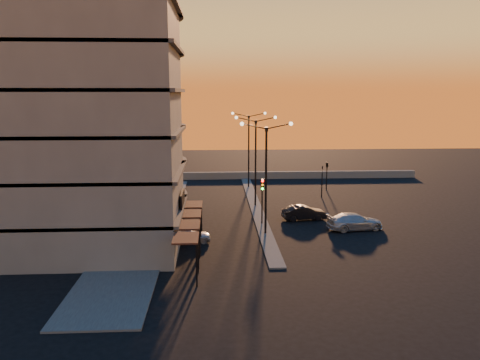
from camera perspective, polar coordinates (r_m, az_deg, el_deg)
name	(u,v)px	position (r m, az deg, el deg)	size (l,w,h in m)	color
ground	(265,234)	(39.98, 3.11, -6.64)	(120.00, 120.00, 0.00)	black
sidewalk_west	(147,223)	(44.03, -11.23, -5.12)	(5.00, 40.00, 0.12)	#494947
median	(255,206)	(49.56, 1.88, -3.16)	(1.20, 36.00, 0.12)	#494947
parapet	(260,175)	(65.25, 2.43, 0.58)	(44.00, 0.50, 1.00)	slate
building	(90,92)	(39.24, -17.83, 10.21)	(14.35, 17.08, 25.00)	slate
streetlamp_near	(266,169)	(38.70, 3.20, 1.30)	(4.32, 0.32, 9.51)	black
streetlamp_mid	(256,154)	(48.55, 1.92, 3.20)	(4.32, 0.32, 9.51)	black
streetlamp_far	(249,144)	(58.45, 1.07, 4.46)	(4.32, 0.32, 9.51)	black
traffic_light_main	(262,194)	(42.01, 2.73, -1.71)	(0.28, 0.44, 4.25)	black
signal_east_a	(322,181)	(54.28, 9.97, -0.08)	(0.13, 0.16, 3.60)	black
signal_east_b	(327,165)	(58.27, 10.57, 1.79)	(0.42, 1.99, 3.60)	black
car_hatchback	(187,236)	(37.69, -6.48, -6.75)	(1.51, 3.75, 1.28)	silver
car_sedan	(304,213)	(44.62, 7.82, -3.98)	(1.44, 4.12, 1.36)	black
car_wagon	(355,222)	(42.35, 13.84, -4.94)	(2.02, 4.96, 1.44)	silver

